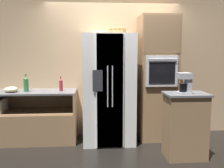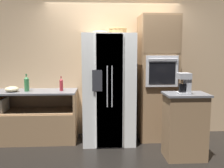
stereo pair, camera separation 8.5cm
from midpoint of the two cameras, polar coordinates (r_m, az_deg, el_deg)
ground_plane at (r=4.62m, az=0.11°, el=-12.86°), size 20.00×20.00×0.00m
wall_back at (r=4.80m, az=-0.33°, el=5.02°), size 12.00×0.06×2.80m
counter_left at (r=4.75m, az=-18.62°, el=-8.47°), size 1.59×0.64×0.91m
refrigerator at (r=4.40m, az=-1.37°, el=-1.09°), size 0.89×0.83×1.90m
wall_oven at (r=4.61m, az=9.70°, el=1.36°), size 0.67×0.66×2.23m
island_counter at (r=3.94m, az=15.76°, el=-9.07°), size 0.63×0.46×0.99m
wicker_basket at (r=4.49m, az=0.78°, el=12.00°), size 0.32×0.32×0.11m
fruit_bowl at (r=4.47m, az=-3.37°, el=11.66°), size 0.28×0.28×0.07m
bottle_tall at (r=4.49m, az=-12.13°, el=-0.14°), size 0.06×0.06×0.26m
bottle_short at (r=4.58m, az=-19.56°, el=0.04°), size 0.08×0.08×0.30m
mixing_bowl at (r=4.63m, az=-22.56°, el=-1.14°), size 0.23×0.23×0.09m
coffee_maker at (r=3.76m, az=15.79°, el=0.38°), size 0.18×0.20×0.30m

